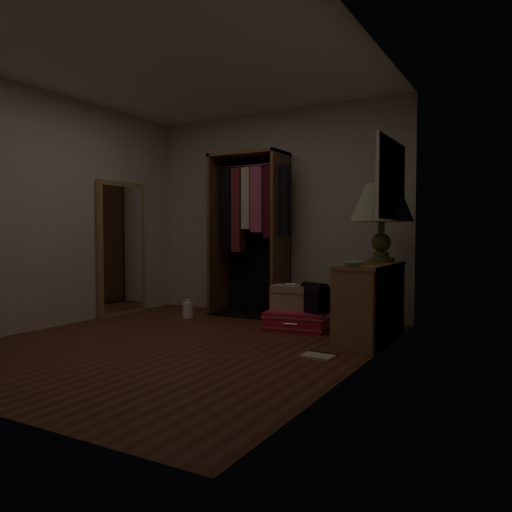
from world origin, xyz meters
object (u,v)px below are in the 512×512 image
train_case (291,297)px  table_lamp (382,204)px  floor_mirror (122,248)px  white_jug (188,310)px  black_bag (315,297)px  console_bookshelf (371,300)px  pink_suitcase (297,320)px  open_wardrobe (252,219)px

train_case → table_lamp: 1.39m
floor_mirror → white_jug: size_ratio=7.31×
black_bag → table_lamp: bearing=39.6°
console_bookshelf → pink_suitcase: 0.90m
console_bookshelf → open_wardrobe: (-1.75, 0.72, 0.84)m
open_wardrobe → pink_suitcase: bearing=-33.8°
floor_mirror → black_bag: (2.59, 0.18, -0.48)m
train_case → white_jug: size_ratio=1.82×
open_wardrobe → black_bag: size_ratio=5.91×
floor_mirror → train_case: (2.28, 0.24, -0.51)m
pink_suitcase → black_bag: 0.33m
console_bookshelf → open_wardrobe: bearing=157.5°
console_bookshelf → table_lamp: table_lamp is taller
console_bookshelf → open_wardrobe: size_ratio=0.55×
open_wardrobe → white_jug: 1.39m
console_bookshelf → pink_suitcase: size_ratio=1.54×
black_bag → white_jug: 1.71m
open_wardrobe → floor_mirror: size_ratio=1.21×
black_bag → white_jug: (-1.69, 0.02, -0.27)m
pink_suitcase → black_bag: size_ratio=2.09×
train_case → table_lamp: (0.96, 0.13, 1.00)m
open_wardrobe → train_case: open_wardrobe is taller
floor_mirror → train_case: size_ratio=4.02×
floor_mirror → black_bag: size_ratio=4.90×
floor_mirror → white_jug: floor_mirror is taller
floor_mirror → open_wardrobe: bearing=27.2°
open_wardrobe → table_lamp: 1.80m
console_bookshelf → table_lamp: size_ratio=1.39×
floor_mirror → table_lamp: 3.30m
pink_suitcase → console_bookshelf: bearing=-16.7°
floor_mirror → train_case: 2.35m
pink_suitcase → open_wardrobe: bearing=137.5°
train_case → table_lamp: size_ratio=0.53×
open_wardrobe → pink_suitcase: open_wardrobe is taller
floor_mirror → table_lamp: (3.24, 0.37, 0.49)m
open_wardrobe → white_jug: size_ratio=8.82×
console_bookshelf → black_bag: 0.66m
table_lamp → floor_mirror: bearing=-173.5°
open_wardrobe → console_bookshelf: bearing=-22.5°
console_bookshelf → pink_suitcase: (-0.85, 0.12, -0.29)m
train_case → table_lamp: table_lamp is taller
black_bag → table_lamp: table_lamp is taller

